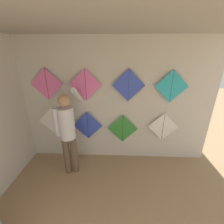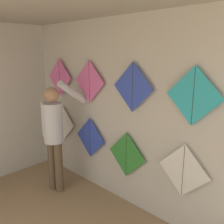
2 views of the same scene
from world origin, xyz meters
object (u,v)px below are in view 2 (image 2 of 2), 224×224
kite_1 (90,138)px  kite_5 (89,82)px  kite_3 (183,171)px  kite_0 (63,123)px  kite_7 (193,96)px  kite_6 (133,87)px  kite_4 (60,77)px  shopkeeper (54,130)px  kite_2 (126,155)px

kite_1 → kite_5: kite_5 is taller
kite_3 → kite_0: bearing=180.0°
kite_0 → kite_7: 2.73m
kite_3 → kite_7: kite_7 is taller
kite_0 → kite_5: 1.18m
kite_5 → kite_6: bearing=0.0°
kite_1 → kite_0: bearing=180.0°
kite_0 → kite_4: size_ratio=1.00×
kite_0 → kite_1: size_ratio=1.00×
shopkeeper → kite_6: (1.21, 0.51, 0.77)m
shopkeeper → kite_3: (2.04, 0.51, -0.18)m
kite_0 → kite_6: 1.91m
kite_7 → shopkeeper: bearing=-166.3°
kite_0 → kite_2: bearing=0.0°
kite_3 → shopkeeper: bearing=-166.0°
kite_3 → kite_5: 1.98m
kite_0 → kite_4: bearing=180.0°
kite_2 → kite_5: kite_5 is taller
kite_3 → kite_1: bearing=180.0°
kite_5 → kite_7: 1.79m
kite_3 → kite_4: bearing=180.0°
kite_2 → kite_3: kite_3 is taller
kite_0 → kite_6: size_ratio=1.00×
kite_1 → kite_3: bearing=0.0°
kite_1 → kite_5: (0.01, 0.00, 0.96)m
shopkeeper → kite_2: 1.25m
shopkeeper → kite_1: 0.62m
kite_6 → kite_1: bearing=180.0°
kite_0 → kite_3: (2.55, 0.00, -0.10)m
shopkeeper → kite_6: size_ratio=2.72×
kite_6 → kite_7: 0.89m
kite_6 → shopkeeper: bearing=-157.1°
kite_4 → kite_5: kite_4 is taller
kite_0 → kite_7: bearing=0.0°
kite_0 → kite_7: size_ratio=1.00×
kite_5 → kite_4: bearing=180.0°
kite_1 → kite_4: size_ratio=1.00×
kite_5 → shopkeeper: bearing=-120.9°
shopkeeper → kite_4: bearing=125.0°
kite_5 → kite_7: (1.79, 0.00, -0.02)m
kite_0 → kite_3: kite_0 is taller
kite_3 → kite_6: kite_6 is taller
shopkeeper → kite_1: shopkeeper is taller
kite_3 → kite_5: size_ratio=1.00×
shopkeeper → kite_7: (2.10, 0.51, 0.76)m
kite_6 → kite_7: (0.89, 0.00, -0.01)m
kite_3 → kite_6: (-0.83, 0.00, 0.95)m
kite_1 → kite_3: size_ratio=1.00×
kite_0 → kite_5: kite_5 is taller
kite_0 → kite_5: size_ratio=1.00×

